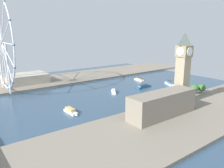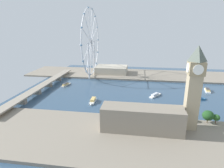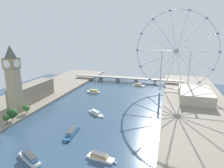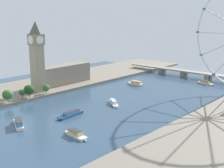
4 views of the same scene
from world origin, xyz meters
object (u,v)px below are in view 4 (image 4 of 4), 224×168
object	(u,v)px
tour_boat_4	(76,134)
clock_tower	(37,56)
river_bridge	(196,73)
tour_boat_2	(135,83)
parliament_block	(63,74)
tour_boat_0	(19,123)
tour_boat_5	(206,83)
tour_boat_3	(113,103)
tour_boat_1	(70,114)

from	to	relation	value
tour_boat_4	clock_tower	bearing A→B (deg)	163.93
river_bridge	tour_boat_2	size ratio (longest dim) A/B	8.87
parliament_block	tour_boat_0	distance (m)	150.30
parliament_block	tour_boat_5	world-z (taller)	parliament_block
tour_boat_0	tour_boat_4	world-z (taller)	tour_boat_0
parliament_block	tour_boat_3	size ratio (longest dim) A/B	3.01
tour_boat_0	parliament_block	bearing A→B (deg)	-27.12
river_bridge	tour_boat_0	world-z (taller)	river_bridge
clock_tower	tour_boat_2	world-z (taller)	clock_tower
tour_boat_1	tour_boat_2	xyz separation A→B (m)	(-32.09, 140.87, 0.19)
tour_boat_1	tour_boat_4	xyz separation A→B (m)	(40.28, -29.52, -0.10)
tour_boat_5	tour_boat_2	bearing A→B (deg)	-124.43
parliament_block	river_bridge	xyz separation A→B (m)	(107.29, 159.75, -8.17)
clock_tower	tour_boat_2	size ratio (longest dim) A/B	3.20
tour_boat_4	parliament_block	bearing A→B (deg)	151.50
clock_tower	river_bridge	world-z (taller)	clock_tower
clock_tower	parliament_block	size ratio (longest dim) A/B	1.05
river_bridge	tour_boat_4	bearing A→B (deg)	-82.74
tour_boat_1	clock_tower	bearing A→B (deg)	-112.76
tour_boat_0	tour_boat_3	bearing A→B (deg)	-73.09
tour_boat_5	tour_boat_3	bearing A→B (deg)	-89.91
parliament_block	tour_boat_0	bearing A→B (deg)	-54.12
clock_tower	tour_boat_4	world-z (taller)	clock_tower
tour_boat_2	tour_boat_3	size ratio (longest dim) A/B	0.98
tour_boat_5	tour_boat_4	bearing A→B (deg)	-77.42
tour_boat_1	river_bridge	bearing A→B (deg)	173.21
tour_boat_2	tour_boat_4	distance (m)	185.12
tour_boat_0	tour_boat_2	xyz separation A→B (m)	(-19.23, 187.36, -0.36)
tour_boat_3	tour_boat_4	size ratio (longest dim) A/B	0.97
parliament_block	river_bridge	world-z (taller)	parliament_block
tour_boat_1	tour_boat_4	size ratio (longest dim) A/B	1.24
parliament_block	tour_boat_4	bearing A→B (deg)	-36.53
parliament_block	tour_boat_2	xyz separation A→B (m)	(68.54, 65.99, -12.83)
tour_boat_0	tour_boat_5	size ratio (longest dim) A/B	1.07
clock_tower	tour_boat_5	size ratio (longest dim) A/B	3.04
tour_boat_2	tour_boat_3	xyz separation A→B (m)	(37.23, -86.24, -0.47)
tour_boat_0	tour_boat_1	distance (m)	48.24
clock_tower	tour_boat_1	distance (m)	102.20
clock_tower	tour_boat_5	distance (m)	221.73
parliament_block	tour_boat_3	distance (m)	108.51
river_bridge	tour_boat_3	xyz separation A→B (m)	(-1.52, -180.00, -5.13)
tour_boat_5	parliament_block	bearing A→B (deg)	-124.52
river_bridge	tour_boat_0	bearing A→B (deg)	-93.97
tour_boat_0	river_bridge	bearing A→B (deg)	-66.97
tour_boat_0	tour_boat_3	world-z (taller)	tour_boat_0
tour_boat_2	clock_tower	bearing A→B (deg)	61.97
river_bridge	tour_boat_1	world-z (taller)	river_bridge
parliament_block	tour_boat_4	size ratio (longest dim) A/B	2.92
tour_boat_2	tour_boat_3	bearing A→B (deg)	111.74
clock_tower	tour_boat_4	xyz separation A→B (m)	(128.47, -57.48, -43.54)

